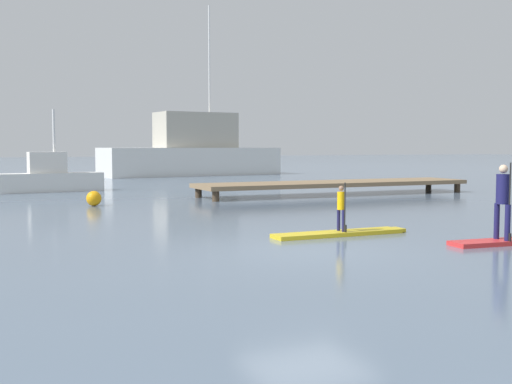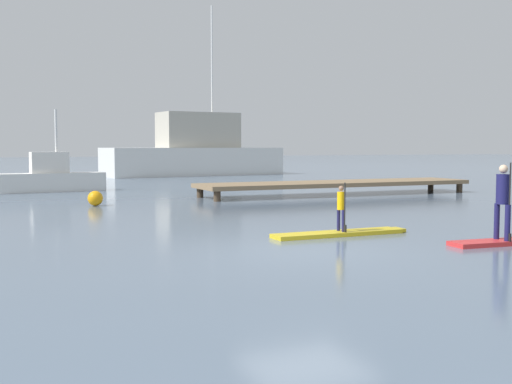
{
  "view_description": "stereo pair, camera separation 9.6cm",
  "coord_description": "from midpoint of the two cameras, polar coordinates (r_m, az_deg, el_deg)",
  "views": [
    {
      "loc": [
        -6.36,
        -11.55,
        2.18
      ],
      "look_at": [
        0.26,
        3.12,
        1.02
      ],
      "focal_mm": 44.98,
      "sensor_mm": 36.0,
      "label": 1
    },
    {
      "loc": [
        -6.27,
        -11.59,
        2.18
      ],
      "look_at": [
        0.26,
        3.12,
        1.02
      ],
      "focal_mm": 44.98,
      "sensor_mm": 36.0,
      "label": 2
    }
  ],
  "objects": [
    {
      "name": "paddleboard_near",
      "position": [
        15.81,
        7.69,
        -3.66
      ],
      "size": [
        3.57,
        0.63,
        0.1
      ],
      "color": "gold",
      "rests_on": "ground"
    },
    {
      "name": "floating_dock",
      "position": [
        28.81,
        7.28,
        0.74
      ],
      "size": [
        12.75,
        2.66,
        0.59
      ],
      "color": "#846B4C",
      "rests_on": "ground"
    },
    {
      "name": "paddleboard_far",
      "position": [
        15.45,
        22.0,
        -4.11
      ],
      "size": [
        3.1,
        0.85,
        0.1
      ],
      "color": "red",
      "rests_on": "ground"
    },
    {
      "name": "fishing_boat_green_midground",
      "position": [
        31.98,
        -17.76,
        1.22
      ],
      "size": [
        5.14,
        1.48,
        3.91
      ],
      "color": "silver",
      "rests_on": "ground"
    },
    {
      "name": "ground_plane",
      "position": [
        13.36,
        4.64,
        -5.29
      ],
      "size": [
        240.0,
        240.0,
        0.0
      ],
      "primitive_type": "plane",
      "color": "slate"
    },
    {
      "name": "paddler_adult",
      "position": [
        15.15,
        21.28,
        -0.41
      ],
      "size": [
        0.32,
        0.52,
        1.72
      ],
      "color": "#19194C",
      "rests_on": "paddleboard_far"
    },
    {
      "name": "mooring_buoy_near",
      "position": [
        24.02,
        -13.99,
        -0.55
      ],
      "size": [
        0.55,
        0.55,
        0.55
      ],
      "primitive_type": "sphere",
      "color": "orange",
      "rests_on": "ground"
    },
    {
      "name": "fishing_boat_white_large",
      "position": [
        47.96,
        -5.41,
        3.5
      ],
      "size": [
        13.52,
        5.23,
        12.6
      ],
      "color": "silver",
      "rests_on": "ground"
    },
    {
      "name": "paddler_child_solo",
      "position": [
        15.72,
        7.77,
        -1.23
      ],
      "size": [
        0.2,
        0.39,
        1.2
      ],
      "color": "#19194C",
      "rests_on": "paddleboard_near"
    }
  ]
}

